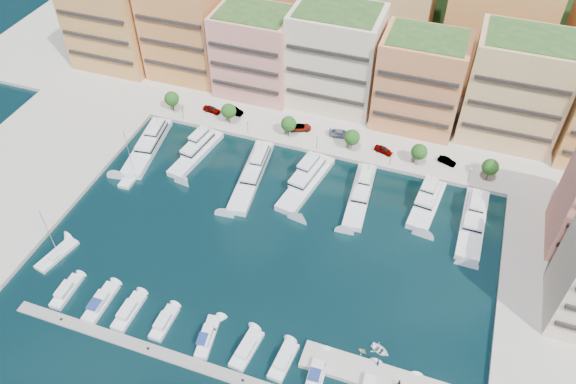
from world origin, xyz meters
name	(u,v)px	position (x,y,z in m)	size (l,w,h in m)	color
ground	(272,244)	(0.00, 0.00, 0.00)	(400.00, 400.00, 0.00)	black
north_quay	(349,84)	(0.00, 62.00, 0.00)	(220.00, 64.00, 2.00)	#9E998E
west_quay	(0,199)	(-62.00, -8.00, 0.00)	(34.00, 76.00, 2.00)	#9E998E
hillside	(385,9)	(0.00, 110.00, 0.00)	(240.00, 40.00, 58.00)	#203E19
south_pontoon	(195,365)	(-3.00, -30.00, 0.00)	(72.00, 2.20, 0.35)	gray
finger_pier	(393,383)	(30.00, -22.00, 0.00)	(32.00, 5.00, 2.00)	#9E998E
apartment_0	(112,23)	(-66.00, 49.99, 13.31)	(22.00, 16.50, 24.80)	#C58C48
apartment_1	(186,29)	(-44.00, 51.99, 14.31)	(20.00, 16.50, 26.80)	#CE8244
apartment_2	(255,52)	(-23.00, 49.99, 12.31)	(20.00, 15.50, 22.80)	tan
apartment_3	(335,58)	(-2.00, 51.99, 13.81)	(22.00, 16.50, 25.80)	beige
apartment_4	(420,81)	(20.00, 49.99, 12.81)	(20.00, 15.50, 23.80)	#D2874F
apartment_5	(516,89)	(42.00, 51.99, 14.31)	(22.00, 16.50, 26.80)	#E7AB7A
backblock_2	(382,15)	(5.00, 74.00, 16.00)	(26.00, 18.00, 30.00)	#E7AB7A
backblock_3	(495,33)	(35.00, 74.00, 16.00)	(26.00, 18.00, 30.00)	#C58C48
tree_0	(172,99)	(-40.00, 33.50, 4.74)	(3.80, 3.80, 5.65)	#473323
tree_1	(229,111)	(-24.00, 33.50, 4.74)	(3.80, 3.80, 5.65)	#473323
tree_2	(289,124)	(-8.00, 33.50, 4.74)	(3.80, 3.80, 5.65)	#473323
tree_3	(352,137)	(8.00, 33.50, 4.74)	(3.80, 3.80, 5.65)	#473323
tree_4	(419,152)	(24.00, 33.50, 4.74)	(3.80, 3.80, 5.65)	#473323
tree_5	(490,167)	(40.00, 33.50, 4.74)	(3.80, 3.80, 5.65)	#473323
lamppost_0	(182,110)	(-36.00, 31.20, 3.83)	(0.30, 0.30, 4.20)	black
lamppost_1	(247,124)	(-18.00, 31.20, 3.83)	(0.30, 0.30, 4.20)	black
lamppost_2	(317,139)	(0.00, 31.20, 3.83)	(0.30, 0.30, 4.20)	black
lamppost_3	(391,155)	(18.00, 31.20, 3.83)	(0.30, 0.30, 4.20)	black
lamppost_4	(470,173)	(36.00, 31.20, 3.83)	(0.30, 0.30, 4.20)	black
yacht_0	(149,143)	(-39.27, 19.12, 1.21)	(7.99, 22.06, 7.30)	silver
yacht_1	(197,151)	(-26.89, 20.56, 1.09)	(6.76, 18.73, 7.30)	silver
yacht_2	(253,172)	(-11.31, 17.91, 1.21)	(6.80, 24.53, 7.30)	silver
yacht_3	(307,180)	(1.33, 19.62, 1.21)	(8.26, 20.99, 7.30)	silver
yacht_4	(361,193)	(13.96, 19.63, 1.09)	(5.60, 20.58, 7.30)	silver
yacht_5	(427,201)	(28.43, 21.70, 1.21)	(6.50, 16.37, 7.30)	silver
yacht_6	(473,220)	(38.57, 19.49, 1.21)	(5.06, 20.81, 7.30)	silver
cruiser_0	(66,292)	(-32.63, -24.59, 0.55)	(2.61, 7.92, 2.55)	silver
cruiser_1	(101,303)	(-25.06, -24.62, 0.57)	(2.90, 9.00, 2.66)	silver
cruiser_2	(129,312)	(-19.05, -24.59, 0.55)	(2.79, 8.43, 2.55)	silver
cruiser_3	(164,323)	(-11.74, -24.58, 0.55)	(2.55, 7.36, 2.55)	silver
cruiser_4	(207,337)	(-3.03, -24.61, 0.57)	(3.44, 8.75, 2.66)	silver
cruiser_5	(247,350)	(4.47, -24.59, 0.55)	(3.74, 8.37, 2.55)	silver
cruiser_6	(283,361)	(11.31, -24.58, 0.55)	(3.40, 7.81, 2.55)	silver
cruiser_7	(317,372)	(17.38, -24.61, 0.57)	(3.21, 8.18, 2.66)	silver
sailboat_2	(133,175)	(-37.72, 8.65, 0.31)	(2.88, 9.50, 13.20)	silver
sailboat_0	(57,255)	(-39.90, -17.52, 0.31)	(4.74, 9.74, 13.20)	silver
tender_1	(362,351)	(23.67, -18.07, 0.43)	(1.40, 1.62, 0.86)	beige
tender_2	(380,350)	(26.59, -16.89, 0.37)	(2.56, 3.58, 0.74)	white
car_0	(212,109)	(-30.24, 36.25, 1.80)	(1.89, 4.71, 1.60)	gray
car_1	(234,110)	(-24.61, 37.69, 1.85)	(1.79, 5.13, 1.69)	gray
car_2	(300,127)	(-6.11, 36.75, 1.78)	(2.60, 5.64, 1.57)	gray
car_3	(341,134)	(4.38, 37.58, 1.86)	(2.41, 5.92, 1.72)	gray
car_4	(384,150)	(15.67, 35.02, 1.79)	(1.86, 4.62, 1.57)	gray
car_5	(447,161)	(30.59, 36.05, 1.71)	(1.50, 4.30, 1.42)	gray
person_0	(378,362)	(26.75, -20.10, 1.97)	(0.71, 0.46, 1.94)	#242548
person_1	(399,384)	(30.79, -22.79, 1.96)	(0.93, 0.72, 1.91)	#463A2A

